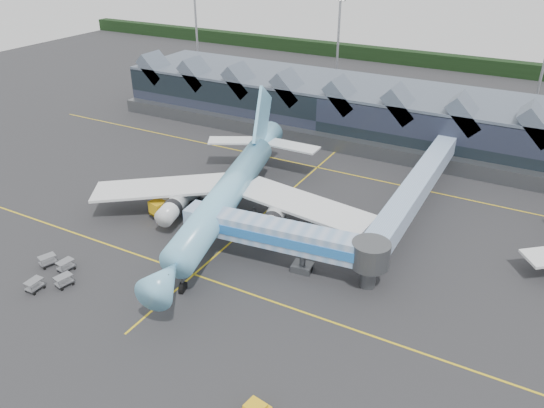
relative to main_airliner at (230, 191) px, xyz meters
The scene contains 9 objects.
ground 7.95m from the main_airliner, 58.62° to the right, with size 260.00×260.00×0.00m, color #29292C.
taxi_stripes 7.13m from the main_airliner, 51.98° to the left, with size 120.00×60.00×0.01m.
tree_line_far 104.47m from the main_airliner, 88.12° to the left, with size 260.00×4.00×4.00m, color black.
terminal 41.77m from the main_airliner, 92.25° to the left, with size 90.00×22.25×12.52m.
light_masts 62.70m from the main_airliner, 66.87° to the left, with size 132.40×42.56×22.45m.
main_airliner is the anchor object (origin of this frame).
jet_bridge 15.06m from the main_airliner, 26.54° to the right, with size 25.71×6.30×5.99m.
fuel_truck 8.68m from the main_airliner, 169.61° to the right, with size 4.44×8.97×3.01m.
baggage_carts 24.95m from the main_airliner, 116.08° to the right, with size 6.82×6.56×1.37m.
Camera 1 is at (33.39, -49.44, 37.51)m, focal length 35.00 mm.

